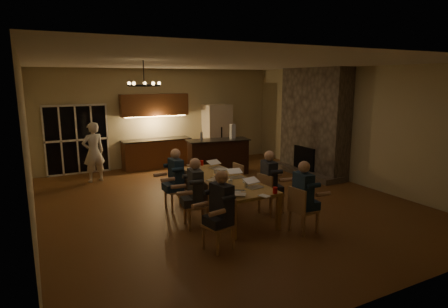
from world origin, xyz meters
TOP-DOWN VIEW (x-y plane):
  - floor at (0.00, 0.00)m, footprint 9.00×9.00m
  - back_wall at (0.00, 4.52)m, footprint 8.00×0.04m
  - left_wall at (-4.02, 0.00)m, footprint 0.04×9.00m
  - right_wall at (4.02, 0.00)m, footprint 0.04×9.00m
  - ceiling at (0.00, 0.00)m, footprint 8.00×9.00m
  - french_doors at (-2.70, 4.47)m, footprint 1.86×0.08m
  - fireplace at (3.70, 1.20)m, footprint 0.58×2.50m
  - kitchenette at (-0.30, 4.20)m, footprint 2.24×0.68m
  - refrigerator at (1.90, 4.15)m, footprint 0.90×0.68m
  - dining_table at (-0.34, -0.61)m, footprint 1.10×2.85m
  - bar_island at (1.06, 2.41)m, footprint 1.95×0.93m
  - chair_left_near at (-1.25, -2.19)m, footprint 0.54×0.54m
  - chair_left_mid at (-1.18, -1.07)m, footprint 0.49×0.49m
  - chair_left_far at (-1.17, 0.06)m, footprint 0.47×0.47m
  - chair_right_near at (0.52, -2.28)m, footprint 0.49×0.49m
  - chair_right_mid at (0.55, -1.14)m, footprint 0.52×0.52m
  - chair_right_far at (0.57, -0.02)m, footprint 0.46×0.46m
  - person_left_near at (-1.19, -2.19)m, footprint 0.70×0.70m
  - person_right_near at (0.50, -2.25)m, footprint 0.66×0.66m
  - person_left_mid at (-1.19, -1.07)m, footprint 0.68×0.68m
  - person_right_mid at (0.51, -1.11)m, footprint 0.69×0.69m
  - person_left_far at (-1.17, 0.04)m, footprint 0.61×0.61m
  - standing_person at (-2.41, 3.32)m, footprint 0.70×0.54m
  - chandelier at (-2.02, -0.71)m, footprint 0.60×0.60m
  - laptop_a at (-0.63, -1.73)m, footprint 0.42×0.42m
  - laptop_b at (-0.08, -1.48)m, footprint 0.36×0.32m
  - laptop_c at (-0.54, -0.60)m, footprint 0.41×0.39m
  - laptop_d at (-0.03, -0.64)m, footprint 0.35×0.32m
  - laptop_e at (-0.53, 0.53)m, footprint 0.42×0.40m
  - laptop_f at (-0.01, 0.38)m, footprint 0.36×0.33m
  - mug_front at (-0.40, -1.04)m, footprint 0.09×0.09m
  - mug_mid at (-0.27, -0.11)m, footprint 0.08×0.08m
  - mug_back at (-0.67, 0.19)m, footprint 0.08×0.08m
  - redcup_near at (0.05, -1.98)m, footprint 0.09×0.09m
  - redcup_mid at (-0.73, -0.24)m, footprint 0.10×0.10m
  - redcup_far at (-0.21, 0.80)m, footprint 0.10×0.10m
  - can_silver at (-0.23, -1.39)m, footprint 0.06×0.06m
  - can_cola at (-0.49, 0.84)m, footprint 0.07×0.07m
  - can_right at (0.12, -0.29)m, footprint 0.07×0.07m
  - plate_near at (0.01, -1.09)m, footprint 0.24×0.24m
  - plate_left at (-0.58, -1.55)m, footprint 0.25×0.25m
  - plate_far at (0.04, 0.16)m, footprint 0.27×0.27m
  - notepad at (-0.22, -2.04)m, footprint 0.20×0.24m
  - bar_bottle at (0.56, 2.51)m, footprint 0.07×0.07m
  - bar_blender at (1.56, 2.42)m, footprint 0.14×0.14m

SIDE VIEW (x-z plane):
  - floor at x=0.00m, z-range 0.00..0.00m
  - dining_table at x=-0.34m, z-range 0.00..0.75m
  - chair_left_near at x=-1.25m, z-range 0.00..0.89m
  - chair_left_mid at x=-1.18m, z-range 0.00..0.89m
  - chair_left_far at x=-1.17m, z-range 0.00..0.89m
  - chair_right_near at x=0.52m, z-range 0.00..0.89m
  - chair_right_mid at x=0.55m, z-range 0.00..0.89m
  - chair_right_far at x=0.57m, z-range 0.00..0.89m
  - bar_island at x=1.06m, z-range 0.00..1.08m
  - person_left_near at x=-1.19m, z-range 0.00..1.38m
  - person_right_near at x=0.50m, z-range 0.00..1.38m
  - person_left_mid at x=-1.19m, z-range 0.00..1.38m
  - person_right_mid at x=0.51m, z-range 0.00..1.38m
  - person_left_far at x=-1.17m, z-range 0.00..1.38m
  - notepad at x=-0.22m, z-range 0.75..0.76m
  - plate_near at x=0.01m, z-range 0.75..0.77m
  - plate_left at x=-0.58m, z-range 0.75..0.77m
  - plate_far at x=0.04m, z-range 0.75..0.77m
  - mug_front at x=-0.40m, z-range 0.75..0.85m
  - mug_mid at x=-0.27m, z-range 0.75..0.85m
  - mug_back at x=-0.67m, z-range 0.75..0.85m
  - redcup_near at x=0.05m, z-range 0.75..0.87m
  - redcup_mid at x=-0.73m, z-range 0.75..0.87m
  - redcup_far at x=-0.21m, z-range 0.75..0.87m
  - can_silver at x=-0.23m, z-range 0.75..0.87m
  - can_cola at x=-0.49m, z-range 0.75..0.87m
  - can_right at x=0.12m, z-range 0.75..0.87m
  - standing_person at x=-2.41m, z-range 0.00..1.70m
  - laptop_a at x=-0.63m, z-range 0.75..0.98m
  - laptop_b at x=-0.08m, z-range 0.75..0.98m
  - laptop_c at x=-0.54m, z-range 0.75..0.98m
  - laptop_d at x=-0.03m, z-range 0.75..0.98m
  - laptop_e at x=-0.53m, z-range 0.75..0.98m
  - laptop_f at x=-0.01m, z-range 0.75..0.98m
  - refrigerator at x=1.90m, z-range 0.00..2.00m
  - french_doors at x=-2.70m, z-range 0.00..2.10m
  - kitchenette at x=-0.30m, z-range 0.00..2.40m
  - bar_bottle at x=0.56m, z-range 1.08..1.32m
  - bar_blender at x=1.56m, z-range 1.08..1.52m
  - back_wall at x=0.00m, z-range 0.00..3.20m
  - left_wall at x=-4.02m, z-range 0.00..3.20m
  - right_wall at x=4.02m, z-range 0.00..3.20m
  - fireplace at x=3.70m, z-range 0.00..3.20m
  - chandelier at x=-2.02m, z-range 2.73..2.77m
  - ceiling at x=0.00m, z-range 3.20..3.24m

